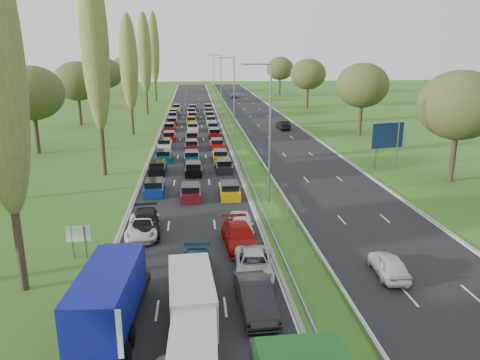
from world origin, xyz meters
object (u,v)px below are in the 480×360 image
near_car_2 (143,227)px  near_car_3 (146,223)px  blue_lorry (112,295)px  direction_sign (388,138)px  info_sign (78,237)px  white_van_rear (192,294)px  white_van_front (194,348)px

near_car_2 → near_car_3: 0.51m
blue_lorry → direction_sign: bearing=53.5°
blue_lorry → info_sign: (-3.47, 8.44, -0.43)m
blue_lorry → info_sign: bearing=117.0°
white_van_rear → direction_sign: size_ratio=1.04×
near_car_2 → blue_lorry: blue_lorry is taller
near_car_3 → blue_lorry: bearing=-96.1°
blue_lorry → white_van_rear: blue_lorry is taller
white_van_rear → near_car_3: bearing=103.3°
near_car_2 → info_sign: bearing=-138.5°
near_car_3 → info_sign: info_sign is taller
near_car_2 → near_car_3: bearing=72.7°
blue_lorry → white_van_front: (3.80, -3.33, -0.79)m
info_sign → direction_sign: direction_sign is taller
near_car_2 → near_car_3: (0.15, 0.48, 0.08)m
near_car_2 → white_van_front: size_ratio=0.98×
near_car_2 → white_van_rear: size_ratio=0.88×
near_car_3 → direction_sign: direction_sign is taller
near_car_2 → white_van_front: 15.51m
blue_lorry → white_van_front: blue_lorry is taller
blue_lorry → direction_sign: 38.53m
white_van_rear → info_sign: (-7.19, 7.44, 0.25)m
direction_sign → white_van_rear: bearing=-127.7°
blue_lorry → white_van_front: bearing=-36.6°
white_van_front → direction_sign: direction_sign is taller
direction_sign → white_van_front: bearing=-123.7°
white_van_front → white_van_rear: (-0.09, 4.33, 0.11)m
info_sign → near_car_3: bearing=44.7°
near_car_3 → direction_sign: bearing=29.4°
info_sign → white_van_rear: bearing=-46.0°
blue_lorry → direction_sign: (25.33, 28.98, 1.77)m
near_car_3 → direction_sign: size_ratio=0.99×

